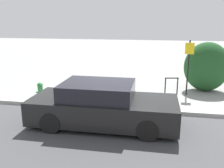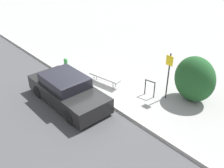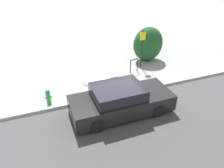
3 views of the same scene
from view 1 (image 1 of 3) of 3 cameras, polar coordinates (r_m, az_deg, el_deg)
The scene contains 8 objects.
ground_plane at distance 8.85m, azimuth 2.00°, elevation -6.09°, with size 60.00×60.00×0.00m, color gray.
curb at distance 8.82m, azimuth 2.01°, elevation -5.70°, with size 60.00×0.20×0.13m.
bench at distance 9.80m, azimuth -0.07°, elevation -1.39°, with size 1.89×0.70×0.47m.
bike_rack at distance 10.49m, azimuth 13.41°, elevation -0.26°, with size 0.55×0.15×0.83m.
sign_post at distance 10.78m, azimuth 17.09°, elevation 4.69°, with size 0.36×0.08×2.30m.
fire_hydrant at distance 10.07m, azimuth -16.04°, elevation -1.61°, with size 0.36×0.22×0.77m.
shrub_hedge at distance 11.76m, azimuth 20.80°, elevation 3.69°, with size 1.94×1.41×2.17m.
parked_car_near at distance 7.51m, azimuth -2.23°, elevation -4.93°, with size 4.37×1.81×1.32m.
Camera 1 is at (1.18, -8.18, 3.15)m, focal length 40.00 mm.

